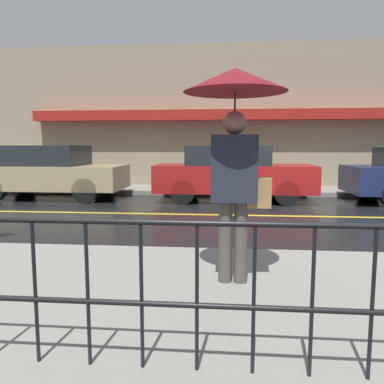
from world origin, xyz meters
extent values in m
plane|color=black|center=(0.00, 0.00, 0.00)|extent=(80.00, 80.00, 0.00)
cube|color=gray|center=(0.00, 4.22, 0.07)|extent=(28.00, 1.96, 0.13)
cube|color=gold|center=(0.00, 0.00, 0.00)|extent=(25.20, 0.12, 0.01)
cube|color=gray|center=(0.00, 5.35, 2.54)|extent=(28.00, 0.30, 5.08)
cube|color=maroon|center=(0.00, 4.92, 2.60)|extent=(16.80, 0.55, 0.35)
cylinder|color=black|center=(-2.74, -6.07, 0.60)|extent=(0.02, 0.02, 0.93)
cylinder|color=black|center=(-2.40, -6.07, 0.60)|extent=(0.02, 0.02, 0.93)
cylinder|color=black|center=(-2.06, -6.07, 0.60)|extent=(0.02, 0.02, 0.93)
cylinder|color=black|center=(-1.71, -6.07, 0.60)|extent=(0.02, 0.02, 0.93)
cylinder|color=black|center=(-1.37, -6.07, 0.60)|extent=(0.02, 0.02, 0.93)
cylinder|color=black|center=(-1.03, -6.07, 0.60)|extent=(0.02, 0.02, 0.93)
cylinder|color=black|center=(-0.69, -6.07, 0.60)|extent=(0.02, 0.02, 0.93)
cylinder|color=#4C4742|center=(-1.55, -4.50, 0.55)|extent=(0.14, 0.14, 0.84)
cylinder|color=#4C4742|center=(-1.39, -4.50, 0.55)|extent=(0.14, 0.14, 0.84)
cube|color=#232838|center=(-1.47, -4.50, 1.30)|extent=(0.45, 0.27, 0.66)
sphere|color=#99675B|center=(-1.47, -4.50, 1.75)|extent=(0.23, 0.23, 0.23)
cylinder|color=#262628|center=(-1.47, -4.50, 1.67)|extent=(0.02, 0.02, 0.74)
cone|color=maroon|center=(-1.47, -4.50, 2.16)|extent=(1.01, 1.01, 0.23)
cube|color=#9E7A47|center=(-1.22, -4.50, 1.06)|extent=(0.24, 0.12, 0.30)
cube|color=tan|center=(-6.64, 2.26, 0.63)|extent=(4.22, 1.82, 0.68)
cube|color=#1E2328|center=(-6.80, 2.26, 1.26)|extent=(2.20, 1.67, 0.57)
cylinder|color=black|center=(-5.33, 3.06, 0.34)|extent=(0.68, 0.22, 0.68)
cylinder|color=black|center=(-5.33, 1.46, 0.34)|extent=(0.68, 0.22, 0.68)
cylinder|color=black|center=(-7.95, 3.06, 0.34)|extent=(0.68, 0.22, 0.68)
cube|color=maroon|center=(-1.33, 2.26, 0.64)|extent=(4.36, 1.73, 0.74)
cube|color=#1E2328|center=(-1.50, 2.26, 1.27)|extent=(2.27, 1.59, 0.53)
cylinder|color=black|center=(0.02, 3.02, 0.32)|extent=(0.64, 0.22, 0.64)
cylinder|color=black|center=(0.02, 1.51, 0.32)|extent=(0.64, 0.22, 0.64)
cylinder|color=black|center=(-2.68, 3.02, 0.32)|extent=(0.64, 0.22, 0.64)
cylinder|color=black|center=(-2.68, 1.51, 0.32)|extent=(0.64, 0.22, 0.64)
cylinder|color=black|center=(2.63, 3.07, 0.32)|extent=(0.64, 0.22, 0.64)
camera|label=1|loc=(-1.55, -8.24, 1.52)|focal=35.00mm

